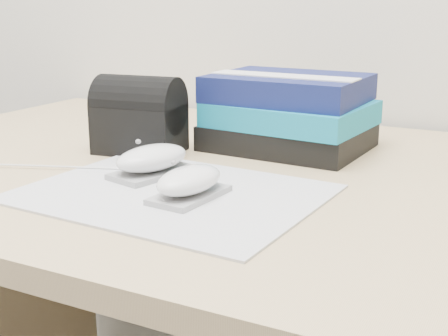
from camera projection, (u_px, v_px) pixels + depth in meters
The scene contains 7 objects.
desk at pixel (349, 317), 0.96m from camera, with size 1.60×0.80×0.73m.
mousepad at pixel (172, 193), 0.79m from camera, with size 0.36×0.28×0.00m, color #94959C.
mouse_rear at pixel (152, 160), 0.86m from camera, with size 0.09×0.13×0.05m.
mouse_front at pixel (189, 183), 0.76m from camera, with size 0.07×0.11×0.04m.
usb_cable at pixel (66, 167), 0.90m from camera, with size 0.00×0.00×0.22m, color silver.
book_stack at pixel (289, 113), 1.01m from camera, with size 0.26×0.21×0.12m.
pouch at pixel (139, 115), 0.99m from camera, with size 0.14×0.11×0.12m.
Camera 1 is at (0.23, 0.79, 0.97)m, focal length 50.00 mm.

